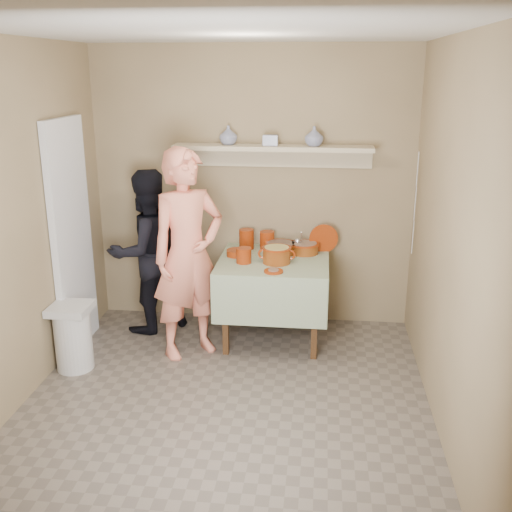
# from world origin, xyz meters

# --- Properties ---
(ground) EXTENTS (3.50, 3.50, 0.00)m
(ground) POSITION_xyz_m (0.00, 0.00, 0.00)
(ground) COLOR #675B51
(ground) RESTS_ON ground
(tile_panel) EXTENTS (0.06, 0.70, 2.00)m
(tile_panel) POSITION_xyz_m (-1.46, 0.95, 1.00)
(tile_panel) COLOR silver
(tile_panel) RESTS_ON ground
(plate_stack_a) EXTENTS (0.14, 0.14, 0.18)m
(plate_stack_a) POSITION_xyz_m (-0.03, 1.58, 0.85)
(plate_stack_a) COLOR maroon
(plate_stack_a) RESTS_ON serving_table
(plate_stack_b) EXTENTS (0.14, 0.14, 0.16)m
(plate_stack_b) POSITION_xyz_m (0.16, 1.60, 0.84)
(plate_stack_b) COLOR maroon
(plate_stack_b) RESTS_ON serving_table
(bowl_stack) EXTENTS (0.13, 0.13, 0.13)m
(bowl_stack) POSITION_xyz_m (-0.00, 1.14, 0.83)
(bowl_stack) COLOR maroon
(bowl_stack) RESTS_ON serving_table
(empty_bowl) EXTENTS (0.19, 0.19, 0.06)m
(empty_bowl) POSITION_xyz_m (-0.09, 1.34, 0.79)
(empty_bowl) COLOR maroon
(empty_bowl) RESTS_ON serving_table
(propped_lid) EXTENTS (0.27, 0.08, 0.27)m
(propped_lid) POSITION_xyz_m (0.68, 1.58, 0.88)
(propped_lid) COLOR maroon
(propped_lid) RESTS_ON serving_table
(vase_right) EXTENTS (0.17, 0.17, 0.17)m
(vase_right) POSITION_xyz_m (0.57, 1.61, 1.81)
(vase_right) COLOR navy
(vase_right) RESTS_ON wall_shelf
(vase_left) EXTENTS (0.22, 0.22, 0.17)m
(vase_left) POSITION_xyz_m (-0.20, 1.64, 1.80)
(vase_left) COLOR navy
(vase_left) RESTS_ON wall_shelf
(ceramic_box) EXTENTS (0.13, 0.10, 0.09)m
(ceramic_box) POSITION_xyz_m (0.18, 1.61, 1.77)
(ceramic_box) COLOR navy
(ceramic_box) RESTS_ON wall_shelf
(person_cook) EXTENTS (0.77, 0.74, 1.79)m
(person_cook) POSITION_xyz_m (-0.44, 0.91, 0.89)
(person_cook) COLOR #F38469
(person_cook) RESTS_ON ground
(person_helper) EXTENTS (0.94, 0.93, 1.53)m
(person_helper) POSITION_xyz_m (-0.94, 1.36, 0.76)
(person_helper) COLOR black
(person_helper) RESTS_ON ground
(room_shell) EXTENTS (3.04, 3.54, 2.62)m
(room_shell) POSITION_xyz_m (0.00, 0.00, 1.61)
(room_shell) COLOR #917B59
(room_shell) RESTS_ON ground
(serving_table) EXTENTS (0.97, 0.97, 0.76)m
(serving_table) POSITION_xyz_m (0.25, 1.28, 0.64)
(serving_table) COLOR #4C2D16
(serving_table) RESTS_ON ground
(cazuela_meat_a) EXTENTS (0.30, 0.30, 0.10)m
(cazuela_meat_a) POSITION_xyz_m (0.30, 1.47, 0.82)
(cazuela_meat_a) COLOR #68290A
(cazuela_meat_a) RESTS_ON serving_table
(cazuela_meat_b) EXTENTS (0.28, 0.28, 0.10)m
(cazuela_meat_b) POSITION_xyz_m (0.51, 1.49, 0.82)
(cazuela_meat_b) COLOR #68290A
(cazuela_meat_b) RESTS_ON serving_table
(ladle) EXTENTS (0.08, 0.26, 0.19)m
(ladle) POSITION_xyz_m (0.45, 1.49, 0.87)
(ladle) COLOR silver
(ladle) RESTS_ON cazuela_meat_b
(cazuela_rice) EXTENTS (0.33, 0.25, 0.14)m
(cazuela_rice) POSITION_xyz_m (0.28, 1.17, 0.85)
(cazuela_rice) COLOR #68290A
(cazuela_rice) RESTS_ON serving_table
(front_plate) EXTENTS (0.16, 0.16, 0.03)m
(front_plate) POSITION_xyz_m (0.28, 0.92, 0.77)
(front_plate) COLOR maroon
(front_plate) RESTS_ON serving_table
(wall_shelf) EXTENTS (1.80, 0.25, 0.21)m
(wall_shelf) POSITION_xyz_m (0.20, 1.65, 1.67)
(wall_shelf) COLOR #C3B291
(wall_shelf) RESTS_ON room_shell
(trash_bin) EXTENTS (0.32, 0.32, 0.56)m
(trash_bin) POSITION_xyz_m (-1.33, 0.50, 0.28)
(trash_bin) COLOR silver
(trash_bin) RESTS_ON ground
(electrical_cord) EXTENTS (0.01, 0.05, 0.90)m
(electrical_cord) POSITION_xyz_m (1.47, 1.48, 1.25)
(electrical_cord) COLOR silver
(electrical_cord) RESTS_ON wall_shelf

